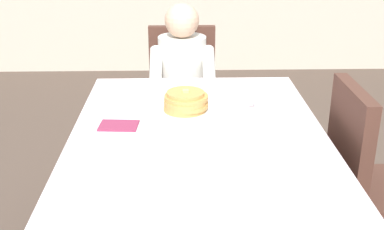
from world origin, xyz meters
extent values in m
cube|color=silver|center=(0.00, 0.00, 0.72)|extent=(1.10, 1.50, 0.04)
cube|color=silver|center=(0.00, 0.76, 0.61)|extent=(1.10, 0.01, 0.18)
cube|color=silver|center=(-0.56, 0.00, 0.61)|extent=(0.01, 1.50, 0.18)
cube|color=silver|center=(0.56, 0.00, 0.61)|extent=(0.01, 1.50, 0.18)
cylinder|color=brown|center=(-0.47, 0.67, 0.35)|extent=(0.07, 0.07, 0.70)
cylinder|color=brown|center=(0.47, 0.67, 0.35)|extent=(0.07, 0.07, 0.70)
cube|color=#4C2D23|center=(-0.06, 1.07, 0.42)|extent=(0.44, 0.44, 0.05)
cube|color=#4C2D23|center=(-0.06, 1.27, 0.69)|extent=(0.44, 0.06, 0.48)
cylinder|color=#2D2319|center=(0.12, 0.89, 0.20)|extent=(0.04, 0.04, 0.40)
cylinder|color=#2D2319|center=(-0.24, 0.89, 0.20)|extent=(0.04, 0.04, 0.40)
cylinder|color=#2D2319|center=(0.12, 1.25, 0.20)|extent=(0.04, 0.04, 0.40)
cylinder|color=#2D2319|center=(-0.24, 1.25, 0.20)|extent=(0.04, 0.04, 0.40)
cylinder|color=silver|center=(-0.06, 1.05, 0.68)|extent=(0.30, 0.30, 0.46)
sphere|color=#D8AD8C|center=(-0.06, 1.03, 1.02)|extent=(0.21, 0.21, 0.21)
cylinder|color=silver|center=(0.10, 0.91, 0.75)|extent=(0.08, 0.29, 0.23)
cylinder|color=silver|center=(-0.22, 0.91, 0.75)|extent=(0.08, 0.29, 0.23)
cylinder|color=#383D51|center=(0.02, 0.87, 0.23)|extent=(0.10, 0.10, 0.45)
cylinder|color=#383D51|center=(-0.14, 0.87, 0.23)|extent=(0.10, 0.10, 0.45)
cube|color=#4C2D23|center=(0.67, 0.00, 0.69)|extent=(0.06, 0.44, 0.48)
cylinder|color=#2D2319|center=(0.69, 0.18, 0.20)|extent=(0.04, 0.04, 0.40)
cylinder|color=white|center=(-0.05, 0.21, 0.75)|extent=(0.28, 0.28, 0.02)
cylinder|color=tan|center=(-0.06, 0.21, 0.76)|extent=(0.20, 0.20, 0.02)
cylinder|color=tan|center=(-0.05, 0.21, 0.78)|extent=(0.21, 0.21, 0.02)
cylinder|color=tan|center=(-0.05, 0.20, 0.80)|extent=(0.20, 0.20, 0.02)
cylinder|color=tan|center=(-0.05, 0.21, 0.82)|extent=(0.21, 0.21, 0.02)
cylinder|color=tan|center=(-0.05, 0.21, 0.84)|extent=(0.18, 0.18, 0.02)
cube|color=#F4E072|center=(-0.05, 0.21, 0.85)|extent=(0.03, 0.03, 0.01)
cylinder|color=white|center=(0.21, 0.26, 0.78)|extent=(0.08, 0.08, 0.08)
torus|color=white|center=(0.26, 0.26, 0.79)|extent=(0.05, 0.01, 0.05)
cone|color=silver|center=(-0.26, 0.29, 0.78)|extent=(0.08, 0.08, 0.07)
cube|color=silver|center=(-0.24, 0.19, 0.74)|extent=(0.02, 0.18, 0.00)
cube|color=silver|center=(0.14, 0.19, 0.74)|extent=(0.02, 0.20, 0.00)
cube|color=silver|center=(-0.04, -0.15, 0.74)|extent=(0.15, 0.05, 0.00)
cube|color=#8C2D4C|center=(-0.35, 0.06, 0.74)|extent=(0.18, 0.13, 0.01)
camera|label=1|loc=(-0.08, -1.98, 1.62)|focal=46.72mm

